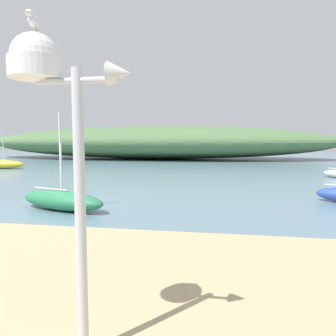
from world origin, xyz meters
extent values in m
plane|color=slate|center=(0.00, 0.00, 0.00)|extent=(120.00, 120.00, 0.00)
ellipsoid|color=#517547|center=(-2.86, 32.98, 2.35)|extent=(50.86, 15.19, 4.70)
cylinder|color=silver|center=(4.90, -8.45, 1.79)|extent=(0.12, 0.12, 3.18)
cylinder|color=silver|center=(4.90, -8.45, 3.25)|extent=(0.92, 0.07, 0.07)
cylinder|color=white|center=(4.44, -8.45, 3.39)|extent=(0.56, 0.56, 0.22)
sphere|color=white|center=(4.44, -8.45, 3.50)|extent=(0.52, 0.52, 0.52)
cone|color=silver|center=(5.36, -8.45, 3.31)|extent=(0.24, 0.25, 0.25)
cylinder|color=orange|center=(4.46, -8.45, 3.78)|extent=(0.01, 0.01, 0.05)
cylinder|color=orange|center=(4.42, -8.45, 3.78)|extent=(0.01, 0.01, 0.05)
ellipsoid|color=white|center=(4.44, -8.45, 3.86)|extent=(0.10, 0.21, 0.11)
ellipsoid|color=#9EA0A8|center=(4.44, -8.45, 3.88)|extent=(0.08, 0.20, 0.04)
sphere|color=white|center=(4.44, -8.53, 3.92)|extent=(0.08, 0.08, 0.08)
cone|color=gold|center=(4.44, -8.59, 3.92)|extent=(0.02, 0.05, 0.02)
ellipsoid|color=gold|center=(-13.50, 14.59, 0.39)|extent=(3.89, 1.43, 0.79)
cylinder|color=silver|center=(-13.50, 14.59, 2.16)|extent=(0.08, 0.08, 3.22)
cylinder|color=silver|center=(14.49, 12.03, 0.63)|extent=(0.73, 0.96, 0.06)
ellipsoid|color=#287A4C|center=(0.52, -0.75, 0.36)|extent=(3.99, 2.17, 0.73)
cylinder|color=silver|center=(0.52, -0.75, 2.09)|extent=(0.08, 0.08, 3.16)
cylinder|color=silver|center=(-0.03, -0.58, 0.76)|extent=(1.67, 0.56, 0.06)
camera|label=1|loc=(6.38, -11.57, 2.62)|focal=33.37mm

